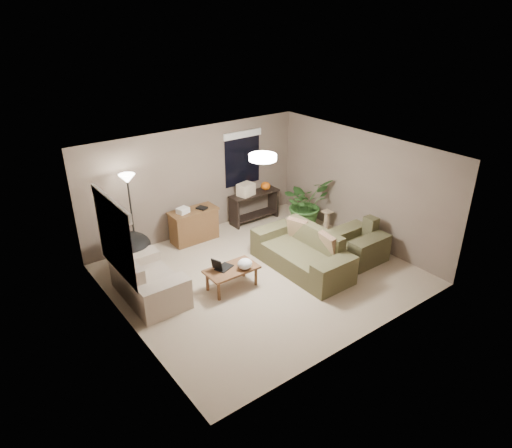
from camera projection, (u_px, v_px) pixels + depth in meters
room_shell at (262, 218)px, 8.60m from camera, size 5.50×5.50×5.50m
main_sofa at (303, 255)px, 9.26m from camera, size 0.95×2.20×0.85m
throw_pillows at (313, 236)px, 9.24m from camera, size 0.37×1.39×0.47m
loveseat at (148, 283)px, 8.32m from camera, size 0.90×1.60×0.85m
armchair at (358, 245)px, 9.64m from camera, size 0.95×1.00×0.85m
coffee_table at (232, 271)px, 8.57m from camera, size 1.00×0.55×0.42m
laptop at (221, 266)px, 8.50m from camera, size 0.42×0.33×0.24m
plastic_bag at (245, 264)px, 8.50m from camera, size 0.35×0.33×0.20m
desk at (194, 225)px, 10.34m from camera, size 1.10×0.50×0.75m
desk_papers at (187, 210)px, 10.07m from camera, size 0.72×0.31×0.12m
console_table at (254, 205)px, 11.27m from camera, size 1.30×0.40×0.75m
pumpkin at (266, 186)px, 11.28m from camera, size 0.31×0.31×0.20m
cardboard_box at (246, 189)px, 10.93m from camera, size 0.44×0.37×0.29m
papasan_chair at (129, 250)px, 9.11m from camera, size 1.08×1.08×0.80m
floor_lamp at (128, 189)px, 9.00m from camera, size 0.32×0.32×1.91m
ceiling_fixture at (263, 157)px, 8.09m from camera, size 0.50×0.50×0.10m
houseplant at (305, 208)px, 10.93m from camera, size 1.12×1.24×0.97m
cat_scratching_post at (326, 222)px, 10.87m from camera, size 0.32×0.32×0.50m
window_left at (113, 224)px, 7.12m from camera, size 0.05×1.56×1.33m
window_back at (242, 149)px, 10.87m from camera, size 1.06×0.05×1.33m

